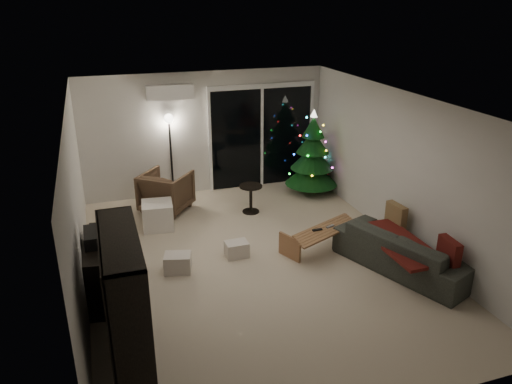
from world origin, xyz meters
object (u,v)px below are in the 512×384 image
sofa (404,250)px  media_cabinet (104,269)px  bookshelf (107,304)px  coffee_table (325,241)px  armchair (166,191)px  christmas_tree (312,152)px

sofa → media_cabinet: bearing=59.4°
bookshelf → coffee_table: size_ratio=1.22×
armchair → sofa: armchair is taller
armchair → sofa: size_ratio=0.40×
armchair → bookshelf: bearing=112.3°
christmas_tree → media_cabinet: bearing=-148.4°
coffee_table → armchair: bearing=107.2°
media_cabinet → sofa: bearing=-0.1°
media_cabinet → armchair: (1.26, 2.66, -0.02)m
bookshelf → christmas_tree: christmas_tree is taller
bookshelf → media_cabinet: bearing=86.9°
media_cabinet → christmas_tree: christmas_tree is taller
bookshelf → armchair: (1.26, 4.13, -0.40)m
armchair → coffee_table: size_ratio=0.66×
armchair → coffee_table: 3.30m
sofa → bookshelf: bearing=78.8°
bookshelf → sofa: (4.30, 0.77, -0.47)m
sofa → coffee_table: size_ratio=1.65×
media_cabinet → christmas_tree: size_ratio=0.74×
media_cabinet → christmas_tree: bearing=40.8°
media_cabinet → bookshelf: bearing=-80.9°
media_cabinet → armchair: bearing=73.8°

